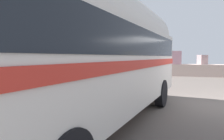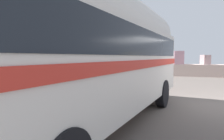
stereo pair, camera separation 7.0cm
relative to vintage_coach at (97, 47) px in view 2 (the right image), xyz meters
name	(u,v)px [view 2 (the right image)]	position (x,y,z in m)	size (l,w,h in m)	color
ground	(221,107)	(3.56, 2.92, -2.04)	(32.00, 26.00, 0.02)	#564D48
breakwater	(190,68)	(3.50, 14.70, -1.34)	(31.36, 2.45, 2.40)	#AB958B
vintage_coach	(97,47)	(0.00, 0.00, 0.00)	(3.91, 8.87, 3.70)	black
second_coach	(7,51)	(-4.73, 1.75, 0.00)	(4.10, 8.89, 3.70)	black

